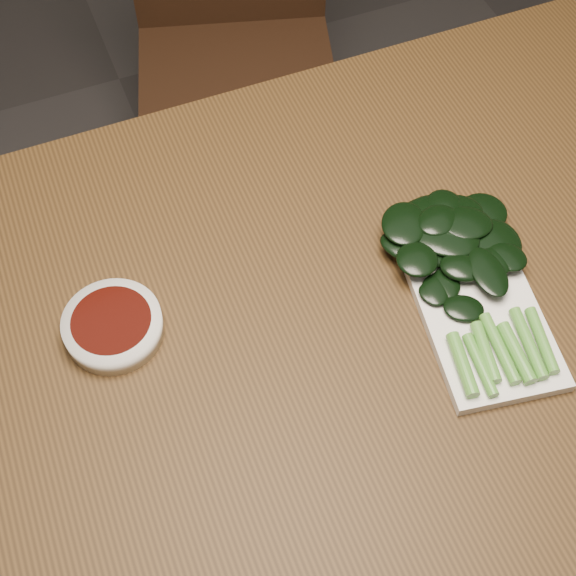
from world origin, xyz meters
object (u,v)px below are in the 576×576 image
Objects in this scene: chair_far at (234,38)px; gai_lan at (457,248)px; table at (312,356)px; serving_plate at (473,297)px; sauce_bowl at (113,326)px.

chair_far is 0.84m from gai_lan.
gai_lan reaches higher than table.
gai_lan is at bearing 6.33° from table.
serving_plate is (0.19, -0.04, 0.08)m from table.
chair_far is 7.91× the size of sauce_bowl.
gai_lan reaches higher than serving_plate.
table is 4.80× the size of serving_plate.
gai_lan is at bearing 84.89° from serving_plate.
sauce_bowl is 0.41m from gai_lan.
gai_lan is (0.19, 0.02, 0.10)m from table.
table is 0.85m from chair_far.
table is 12.44× the size of sauce_bowl.
serving_plate is at bearing -10.87° from table.
sauce_bowl is at bearing 164.07° from serving_plate.
serving_plate is at bearing -73.18° from chair_far.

